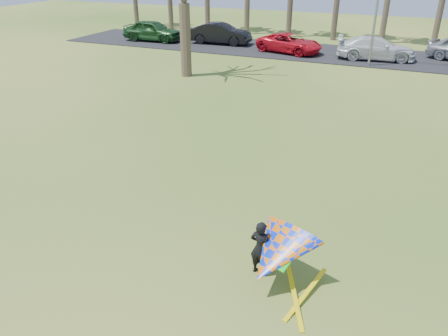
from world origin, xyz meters
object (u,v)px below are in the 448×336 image
at_px(car_2, 290,43).
at_px(kite_flyer, 275,254).
at_px(car_0, 153,30).
at_px(car_1, 221,34).
at_px(car_3, 376,48).

bearing_deg(car_2, kite_flyer, -150.73).
bearing_deg(car_2, car_0, 103.58).
bearing_deg(car_1, kite_flyer, -157.39).
relative_size(car_2, kite_flyer, 2.07).
distance_m(car_0, car_3, 18.17).
distance_m(car_0, car_2, 11.97).
height_order(car_0, car_2, car_0).
height_order(car_0, car_1, car_0).
distance_m(car_1, car_3, 12.39).
bearing_deg(kite_flyer, car_3, 90.72).
xyz_separation_m(car_2, car_3, (6.19, 0.02, 0.08)).
bearing_deg(car_3, kite_flyer, 172.30).
relative_size(car_0, kite_flyer, 2.09).
bearing_deg(kite_flyer, car_1, 115.75).
height_order(car_2, kite_flyer, kite_flyer).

